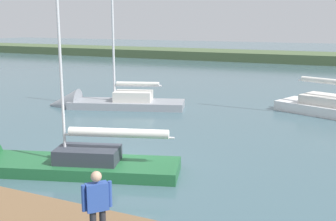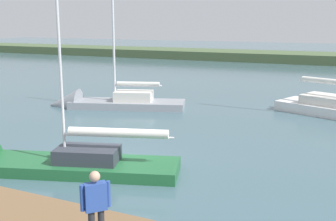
{
  "view_description": "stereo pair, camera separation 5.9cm",
  "coord_description": "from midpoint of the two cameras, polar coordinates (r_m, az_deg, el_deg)",
  "views": [
    {
      "loc": [
        -8.28,
        12.6,
        5.24
      ],
      "look_at": [
        -0.65,
        -3.84,
        1.39
      ],
      "focal_mm": 44.65,
      "sensor_mm": 36.0,
      "label": 1
    },
    {
      "loc": [
        -8.33,
        12.58,
        5.24
      ],
      "look_at": [
        -0.65,
        -3.84,
        1.39
      ],
      "focal_mm": 44.65,
      "sensor_mm": 36.0,
      "label": 2
    }
  ],
  "objects": [
    {
      "name": "sailboat_far_left",
      "position": [
        15.87,
        -17.22,
        -7.36
      ],
      "size": [
        8.83,
        4.52,
        9.39
      ],
      "rotation": [
        0.0,
        0.0,
        0.31
      ],
      "color": "#236638",
      "rests_on": "ground_plane"
    },
    {
      "name": "dock_pier",
      "position": [
        12.18,
        -21.91,
        -13.11
      ],
      "size": [
        22.96,
        2.02,
        0.5
      ],
      "primitive_type": "cube",
      "color": "brown",
      "rests_on": "ground_plane"
    },
    {
      "name": "far_shoreline",
      "position": [
        59.1,
        16.81,
        6.39
      ],
      "size": [
        180.0,
        8.0,
        2.4
      ],
      "primitive_type": "cube",
      "color": "#4C603D",
      "rests_on": "ground_plane"
    },
    {
      "name": "person_on_dock",
      "position": [
        9.12,
        -9.83,
        -12.44
      ],
      "size": [
        0.47,
        0.51,
        1.72
      ],
      "rotation": [
        0.0,
        0.0,
        5.56
      ],
      "color": "#28282D",
      "rests_on": "dock_pier"
    },
    {
      "name": "ground_plane",
      "position": [
        15.97,
        -8.11,
        -7.29
      ],
      "size": [
        200.0,
        200.0,
        0.0
      ],
      "primitive_type": "plane",
      "color": "#42606B"
    },
    {
      "name": "sailboat_inner_slip",
      "position": [
        26.5,
        -9.0,
        0.82
      ],
      "size": [
        8.8,
        4.77,
        9.01
      ],
      "rotation": [
        0.0,
        0.0,
        0.33
      ],
      "color": "gray",
      "rests_on": "ground_plane"
    }
  ]
}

